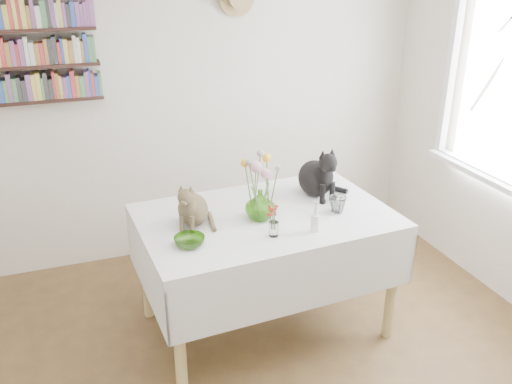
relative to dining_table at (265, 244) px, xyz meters
name	(u,v)px	position (x,y,z in m)	size (l,w,h in m)	color
room	(298,228)	(-0.22, -0.97, 0.62)	(4.08, 4.58, 2.58)	brown
dining_table	(265,244)	(0.00, 0.00, 0.00)	(1.62, 1.10, 0.84)	white
tabby_cat	(193,201)	(-0.45, 0.03, 0.36)	(0.20, 0.25, 0.30)	brown
black_cat	(316,169)	(0.43, 0.19, 0.39)	(0.24, 0.31, 0.36)	black
flower_vase	(260,205)	(-0.05, -0.04, 0.30)	(0.19, 0.19, 0.19)	#72B934
green_bowl	(189,241)	(-0.54, -0.23, 0.23)	(0.17, 0.17, 0.05)	#72B934
drinking_glass	(337,204)	(0.44, -0.12, 0.26)	(0.11, 0.11, 0.10)	white
candlestick	(315,221)	(0.19, -0.31, 0.27)	(0.05, 0.05, 0.19)	white
berry_jar	(274,220)	(-0.06, -0.28, 0.31)	(0.06, 0.06, 0.22)	white
porcelain_figurine	(338,201)	(0.49, -0.04, 0.24)	(0.04, 0.04, 0.08)	white
flower_bouquet	(260,167)	(-0.05, -0.03, 0.55)	(0.17, 0.13, 0.39)	#4C7233
bookshelf_unit	(19,36)	(-1.32, 1.19, 1.21)	(1.00, 0.16, 0.91)	black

